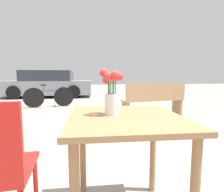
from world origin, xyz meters
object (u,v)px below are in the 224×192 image
object	(u,v)px
flower_vase	(112,95)
parked_car	(49,84)
bicycle	(49,97)
table_front	(126,135)
bench_near	(155,99)

from	to	relation	value
flower_vase	parked_car	size ratio (longest dim) A/B	0.07
flower_vase	bicycle	bearing A→B (deg)	106.05
table_front	parked_car	xyz separation A→B (m)	(-2.10, 7.89, -0.01)
bench_near	bicycle	distance (m)	3.46
flower_vase	bicycle	distance (m)	5.03
flower_vase	parked_car	bearing A→B (deg)	104.39
bicycle	parked_car	world-z (taller)	parked_car
table_front	bench_near	bearing A→B (deg)	64.64
table_front	bicycle	xyz separation A→B (m)	(-1.47, 4.85, -0.29)
bench_near	parked_car	world-z (taller)	parked_car
bicycle	parked_car	size ratio (longest dim) A/B	0.37
table_front	parked_car	size ratio (longest dim) A/B	0.19
bicycle	parked_car	xyz separation A→B (m)	(-0.63, 3.04, 0.27)
bicycle	bench_near	bearing A→B (deg)	-35.32
table_front	flower_vase	xyz separation A→B (m)	(-0.09, 0.04, 0.27)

